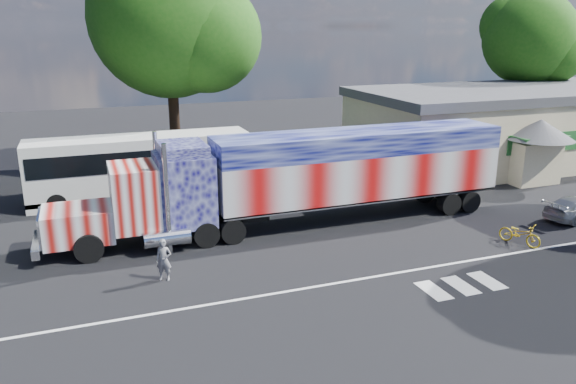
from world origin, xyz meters
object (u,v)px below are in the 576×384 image
object	(u,v)px
coach_bus	(141,166)
tree_n_mid	(172,19)
semi_truck	(307,175)
bicycle	(520,234)
tree_far_ne	(531,39)
woman	(164,260)

from	to	relation	value
coach_bus	tree_n_mid	xyz separation A→B (m)	(3.19, 6.57, 7.93)
tree_n_mid	semi_truck	bearing A→B (deg)	-74.68
semi_truck	tree_n_mid	xyz separation A→B (m)	(-3.81, 13.91, 7.29)
coach_bus	bicycle	xyz separation A→B (m)	(14.81, -13.13, -1.32)
bicycle	tree_n_mid	distance (m)	24.67
tree_n_mid	tree_far_ne	bearing A→B (deg)	-2.66
woman	tree_far_ne	xyz separation A→B (m)	(31.87, 16.57, 7.51)
semi_truck	woman	xyz separation A→B (m)	(-7.49, -3.97, -1.64)
woman	bicycle	size ratio (longest dim) A/B	0.86
tree_far_ne	tree_n_mid	bearing A→B (deg)	177.34
tree_n_mid	coach_bus	bearing A→B (deg)	-115.86
woman	tree_far_ne	distance (m)	36.69
semi_truck	coach_bus	size ratio (longest dim) A/B	1.85
tree_far_ne	coach_bus	bearing A→B (deg)	-170.48
bicycle	tree_far_ne	xyz separation A→B (m)	(16.57, 18.39, 7.83)
semi_truck	tree_far_ne	size ratio (longest dim) A/B	1.85
tree_n_mid	tree_far_ne	xyz separation A→B (m)	(28.19, -1.31, -1.42)
bicycle	tree_n_mid	bearing A→B (deg)	97.45
woman	tree_n_mid	xyz separation A→B (m)	(3.68, 17.88, 8.93)
bicycle	tree_n_mid	size ratio (longest dim) A/B	0.13
semi_truck	coach_bus	bearing A→B (deg)	133.64
woman	tree_n_mid	world-z (taller)	tree_n_mid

